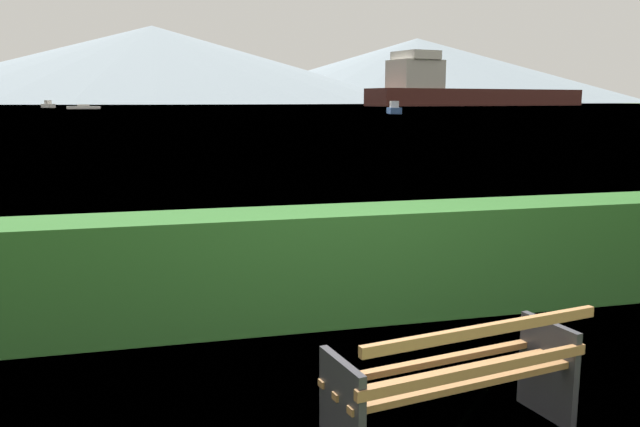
% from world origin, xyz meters
% --- Properties ---
extents(water_surface, '(620.00, 620.00, 0.00)m').
position_xyz_m(water_surface, '(0.00, 308.77, 0.00)').
color(water_surface, slate).
rests_on(water_surface, ground_plane).
extents(park_bench, '(1.72, 0.86, 0.87)m').
position_xyz_m(park_bench, '(0.01, -0.06, 0.42)').
color(park_bench, olive).
rests_on(park_bench, ground_plane).
extents(hedge_row, '(8.85, 0.78, 1.09)m').
position_xyz_m(hedge_row, '(0.00, 2.48, 0.54)').
color(hedge_row, '#285B23').
rests_on(hedge_row, ground_plane).
extents(cargo_ship_large, '(94.87, 36.03, 19.33)m').
position_xyz_m(cargo_ship_large, '(112.01, 223.90, 5.40)').
color(cargo_ship_large, '#471E19').
rests_on(cargo_ship_large, water_surface).
extents(fishing_boat_near, '(4.47, 5.26, 2.11)m').
position_xyz_m(fishing_boat_near, '(-30.78, 198.16, 0.74)').
color(fishing_boat_near, silver).
rests_on(fishing_boat_near, water_surface).
extents(sailboat_mid, '(2.86, 5.38, 2.01)m').
position_xyz_m(sailboat_mid, '(35.33, 94.75, 0.70)').
color(sailboat_mid, '#335693').
rests_on(sailboat_mid, water_surface).
extents(tender_far, '(8.10, 3.68, 1.09)m').
position_xyz_m(tender_far, '(-18.33, 168.01, 0.40)').
color(tender_far, silver).
rests_on(tender_far, water_surface).
extents(distant_hills, '(957.37, 455.37, 68.55)m').
position_xyz_m(distant_hills, '(-40.68, 552.82, 31.20)').
color(distant_hills, slate).
rests_on(distant_hills, ground_plane).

